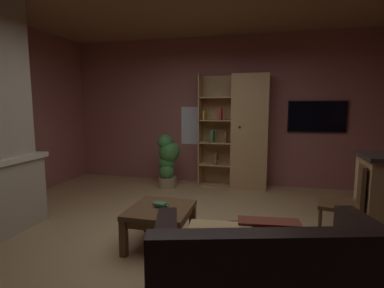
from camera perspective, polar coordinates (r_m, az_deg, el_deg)
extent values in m
cube|color=tan|center=(3.51, -1.64, -18.28)|extent=(5.97, 5.25, 0.02)
cube|color=#9E5B56|center=(5.76, 5.37, 6.36)|extent=(6.09, 0.06, 2.81)
cube|color=white|center=(5.81, 1.61, 3.56)|extent=(0.77, 0.01, 0.74)
cube|color=tan|center=(5.45, 11.08, 2.28)|extent=(0.65, 0.38, 2.07)
cube|color=tan|center=(5.69, 4.88, 2.61)|extent=(0.60, 0.02, 2.07)
cube|color=tan|center=(5.57, 1.65, 2.52)|extent=(0.02, 0.38, 2.07)
sphere|color=black|center=(5.25, 9.23, 3.26)|extent=(0.04, 0.04, 0.04)
cube|color=tan|center=(5.69, 4.48, -7.88)|extent=(0.60, 0.38, 0.02)
cube|color=tan|center=(5.60, 4.52, -3.89)|extent=(0.60, 0.38, 0.02)
cube|color=tan|center=(5.53, 4.57, 0.32)|extent=(0.60, 0.38, 0.02)
cube|color=tan|center=(5.50, 4.61, 4.61)|extent=(0.60, 0.38, 0.02)
cube|color=tan|center=(5.49, 4.66, 8.93)|extent=(0.60, 0.38, 0.02)
cube|color=brown|center=(5.52, 4.77, -2.84)|extent=(0.04, 0.23, 0.21)
cube|color=brown|center=(5.44, 6.61, 1.38)|extent=(0.03, 0.23, 0.21)
cube|color=#387247|center=(5.47, 4.05, 1.54)|extent=(0.04, 0.23, 0.23)
cube|color=gold|center=(5.47, 2.49, 5.56)|extent=(0.03, 0.23, 0.16)
cube|color=#B22D2D|center=(5.42, 5.58, 5.83)|extent=(0.04, 0.23, 0.22)
sphere|color=beige|center=(5.59, 4.74, -3.40)|extent=(0.10, 0.10, 0.10)
cube|color=black|center=(1.84, 19.59, -21.79)|extent=(1.62, 0.58, 0.42)
cube|color=black|center=(2.62, 32.14, -20.54)|extent=(0.40, 0.96, 0.67)
cube|color=black|center=(2.23, -5.25, -24.47)|extent=(0.40, 0.96, 0.67)
cube|color=tan|center=(2.11, 5.47, -20.09)|extent=(0.42, 0.20, 0.39)
cube|color=#AD3D2D|center=(1.94, 10.89, -22.78)|extent=(0.50, 0.26, 0.40)
cube|color=brown|center=(2.03, 20.55, -22.51)|extent=(0.46, 0.33, 0.37)
cube|color=brown|center=(2.19, 14.52, -19.22)|extent=(0.42, 0.18, 0.41)
cube|color=brown|center=(2.21, 13.63, -18.79)|extent=(0.50, 0.25, 0.33)
cube|color=brown|center=(3.26, -6.15, -12.54)|extent=(0.64, 0.70, 0.05)
cube|color=brown|center=(3.28, -6.13, -13.60)|extent=(0.58, 0.63, 0.08)
cube|color=brown|center=(3.18, -13.10, -17.36)|extent=(0.07, 0.07, 0.38)
cube|color=brown|center=(2.99, -2.84, -18.88)|extent=(0.07, 0.07, 0.38)
cube|color=brown|center=(3.70, -8.65, -13.62)|extent=(0.07, 0.07, 0.38)
cube|color=brown|center=(3.54, 0.13, -14.56)|extent=(0.07, 0.07, 0.38)
cube|color=#387247|center=(3.29, -5.81, -11.72)|extent=(0.14, 0.10, 0.02)
cube|color=#387247|center=(3.26, -6.23, -11.46)|extent=(0.15, 0.12, 0.03)
cube|color=brown|center=(3.59, 26.65, -10.44)|extent=(0.49, 0.49, 0.04)
cube|color=brown|center=(3.54, 29.97, -6.86)|extent=(0.11, 0.40, 0.44)
cylinder|color=brown|center=(3.83, 23.60, -12.79)|extent=(0.04, 0.04, 0.46)
cylinder|color=brown|center=(3.49, 23.47, -14.77)|extent=(0.04, 0.04, 0.46)
cylinder|color=brown|center=(3.85, 29.10, -13.03)|extent=(0.04, 0.04, 0.46)
cylinder|color=brown|center=(3.51, 29.55, -15.02)|extent=(0.04, 0.04, 0.46)
cylinder|color=#9E896B|center=(5.55, -4.82, -7.36)|extent=(0.34, 0.34, 0.19)
sphere|color=#3D7F3D|center=(5.48, -4.93, -5.34)|extent=(0.28, 0.28, 0.28)
sphere|color=#3D7F3D|center=(5.50, -4.89, -3.52)|extent=(0.31, 0.31, 0.31)
sphere|color=#3D7F3D|center=(5.43, -4.47, -1.48)|extent=(0.39, 0.39, 0.39)
sphere|color=#3D7F3D|center=(5.41, -5.25, 0.36)|extent=(0.29, 0.29, 0.29)
cube|color=black|center=(5.72, 23.02, 4.92)|extent=(0.99, 0.05, 0.56)
cube|color=black|center=(5.69, 23.06, 4.91)|extent=(0.95, 0.01, 0.52)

